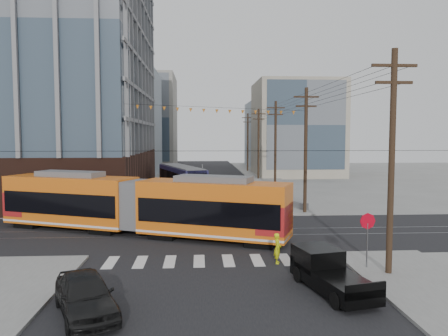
# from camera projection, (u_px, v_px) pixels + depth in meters

# --- Properties ---
(ground) EXTENTS (160.00, 160.00, 0.00)m
(ground) POSITION_uv_depth(u_px,v_px,m) (212.00, 247.00, 26.94)
(ground) COLOR slate
(office_building) EXTENTS (30.00, 25.00, 28.60)m
(office_building) POSITION_uv_depth(u_px,v_px,m) (4.00, 67.00, 47.49)
(office_building) COLOR #381E16
(office_building) RESTS_ON ground
(bg_bldg_nw_near) EXTENTS (18.00, 16.00, 18.00)m
(bg_bldg_nw_near) POSITION_uv_depth(u_px,v_px,m) (107.00, 123.00, 77.05)
(bg_bldg_nw_near) COLOR #8C99A5
(bg_bldg_nw_near) RESTS_ON ground
(bg_bldg_ne_near) EXTENTS (14.00, 14.00, 16.00)m
(bg_bldg_ne_near) POSITION_uv_depth(u_px,v_px,m) (296.00, 129.00, 75.04)
(bg_bldg_ne_near) COLOR gray
(bg_bldg_ne_near) RESTS_ON ground
(bg_bldg_nw_far) EXTENTS (16.00, 18.00, 20.00)m
(bg_bldg_nw_far) POSITION_uv_depth(u_px,v_px,m) (139.00, 121.00, 97.05)
(bg_bldg_nw_far) COLOR gray
(bg_bldg_nw_far) RESTS_ON ground
(bg_bldg_ne_far) EXTENTS (16.00, 16.00, 14.00)m
(bg_bldg_ne_far) POSITION_uv_depth(u_px,v_px,m) (285.00, 135.00, 95.14)
(bg_bldg_ne_far) COLOR #8C99A5
(bg_bldg_ne_far) RESTS_ON ground
(utility_pole_near) EXTENTS (0.30, 0.30, 11.00)m
(utility_pole_near) POSITION_uv_depth(u_px,v_px,m) (392.00, 164.00, 21.04)
(utility_pole_near) COLOR black
(utility_pole_near) RESTS_ON ground
(utility_pole_far) EXTENTS (0.30, 0.30, 11.00)m
(utility_pole_far) POSITION_uv_depth(u_px,v_px,m) (248.00, 143.00, 82.76)
(utility_pole_far) COLOR black
(utility_pole_far) RESTS_ON ground
(streetcar) EXTENTS (20.73, 10.83, 4.08)m
(streetcar) POSITION_uv_depth(u_px,v_px,m) (138.00, 205.00, 30.34)
(streetcar) COLOR #D65F12
(streetcar) RESTS_ON ground
(city_bus) EXTENTS (6.17, 12.08, 3.37)m
(city_bus) POSITION_uv_depth(u_px,v_px,m) (182.00, 180.00, 51.36)
(city_bus) COLOR #25234E
(city_bus) RESTS_ON ground
(pickup_truck) EXTENTS (2.84, 5.24, 1.69)m
(pickup_truck) POSITION_uv_depth(u_px,v_px,m) (333.00, 274.00, 19.06)
(pickup_truck) COLOR black
(pickup_truck) RESTS_ON ground
(black_sedan) EXTENTS (3.68, 5.12, 1.62)m
(black_sedan) POSITION_uv_depth(u_px,v_px,m) (85.00, 295.00, 16.67)
(black_sedan) COLOR black
(black_sedan) RESTS_ON ground
(parked_car_silver) EXTENTS (2.91, 5.12, 1.60)m
(parked_car_silver) POSITION_uv_depth(u_px,v_px,m) (141.00, 202.00, 39.94)
(parked_car_silver) COLOR #BCBCC2
(parked_car_silver) RESTS_ON ground
(parked_car_white) EXTENTS (2.36, 4.79, 1.34)m
(parked_car_white) POSITION_uv_depth(u_px,v_px,m) (153.00, 197.00, 44.09)
(parked_car_white) COLOR #BBB6B7
(parked_car_white) RESTS_ON ground
(parked_car_grey) EXTENTS (3.10, 5.12, 1.33)m
(parked_car_grey) POSITION_uv_depth(u_px,v_px,m) (155.00, 188.00, 51.87)
(parked_car_grey) COLOR #4D5259
(parked_car_grey) RESTS_ON ground
(pedestrian) EXTENTS (0.50, 0.66, 1.64)m
(pedestrian) POSITION_uv_depth(u_px,v_px,m) (277.00, 248.00, 23.44)
(pedestrian) COLOR #D7DE0E
(pedestrian) RESTS_ON ground
(stop_sign) EXTENTS (0.94, 0.94, 2.75)m
(stop_sign) POSITION_uv_depth(u_px,v_px,m) (367.00, 243.00, 22.26)
(stop_sign) COLOR red
(stop_sign) RESTS_ON ground
(jersey_barrier) EXTENTS (1.93, 3.69, 0.72)m
(jersey_barrier) POSITION_uv_depth(u_px,v_px,m) (295.00, 205.00, 41.11)
(jersey_barrier) COLOR slate
(jersey_barrier) RESTS_ON ground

